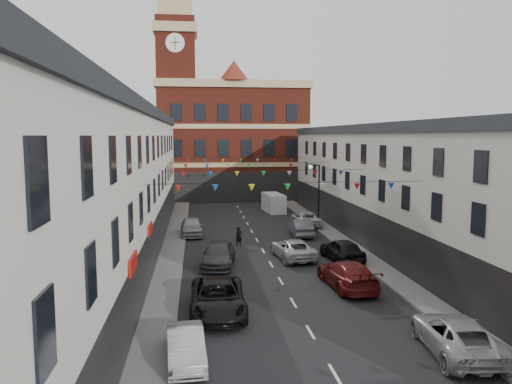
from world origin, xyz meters
name	(u,v)px	position (x,y,z in m)	size (l,w,h in m)	color
ground	(271,264)	(0.00, 0.00, 0.00)	(160.00, 160.00, 0.00)	black
pavement_left	(171,259)	(-6.90, 2.00, 0.07)	(1.80, 64.00, 0.15)	#605E5B
pavement_right	(359,254)	(6.90, 2.00, 0.07)	(1.80, 64.00, 0.15)	#605E5B
terrace_left	(95,188)	(-11.78, 1.00, 5.35)	(8.40, 56.00, 10.70)	silver
terrace_right	(430,190)	(11.78, 1.00, 4.85)	(8.40, 56.00, 9.70)	#B9B8AD
civic_building	(232,140)	(0.00, 37.95, 8.14)	(20.60, 13.30, 18.50)	maroon
clock_tower	(177,89)	(-7.50, 35.00, 14.93)	(5.60, 5.60, 30.00)	maroon
distant_hill	(202,156)	(-4.00, 62.00, 5.00)	(40.00, 14.00, 10.00)	#2F4A22
street_lamp	(316,186)	(6.55, 14.00, 3.90)	(1.10, 0.36, 6.00)	black
car_left_b	(186,346)	(-5.50, -14.39, 0.67)	(1.41, 4.04, 1.33)	#A4A5AB
car_left_c	(218,298)	(-4.03, -9.16, 0.81)	(2.69, 5.84, 1.62)	black
car_left_d	(218,255)	(-3.60, 0.10, 0.75)	(2.10, 5.18, 1.50)	#393C40
car_left_e	(192,227)	(-5.50, 10.64, 0.81)	(1.91, 4.74, 1.62)	#989CA0
car_right_b	(456,335)	(5.39, -14.80, 0.75)	(2.49, 5.40, 1.50)	#A0A3A7
car_right_c	(347,274)	(3.60, -5.80, 0.80)	(2.25, 5.53, 1.61)	maroon
car_right_d	(342,250)	(5.12, 0.38, 0.80)	(1.88, 4.67, 1.59)	black
car_right_e	(301,228)	(4.04, 9.27, 0.75)	(1.59, 4.57, 1.51)	#56595F
car_right_f	(306,219)	(5.50, 13.91, 0.74)	(2.46, 5.33, 1.48)	silver
moving_car	(293,249)	(1.80, 1.40, 0.71)	(2.37, 5.15, 1.43)	#B7B8BF
white_van	(273,203)	(3.80, 23.45, 1.05)	(1.83, 4.77, 2.11)	silver
pedestrian	(239,236)	(-1.71, 5.91, 0.79)	(0.58, 0.38, 1.58)	black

